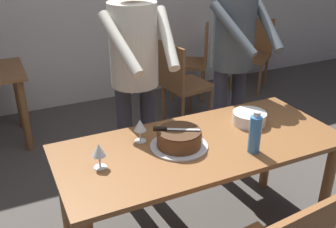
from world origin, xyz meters
The scene contains 12 objects.
main_dining_table centered at (0.00, 0.00, 0.64)m, with size 1.73×0.75×0.75m.
cake_on_platter centered at (-0.14, 0.01, 0.80)m, with size 0.34×0.34×0.11m.
cake_knife centered at (-0.21, 0.05, 0.87)m, with size 0.25×0.15×0.02m.
plate_stack centered at (0.41, 0.09, 0.79)m, with size 0.22×0.22×0.08m.
wine_glass_near centered at (-0.32, 0.18, 0.85)m, with size 0.08×0.08×0.14m.
wine_glass_far centered at (-0.62, 0.00, 0.85)m, with size 0.08×0.08×0.14m.
water_bottle centered at (0.22, -0.21, 0.86)m, with size 0.07×0.07×0.25m.
person_cutting_cake centered at (-0.19, 0.59, 1.08)m, with size 0.47×0.55×1.72m.
person_standing_beside centered at (0.61, 0.62, 1.08)m, with size 0.47×0.56×1.72m.
background_chair_0 centered at (2.06, 2.22, 0.49)m, with size 0.62×0.62×0.90m.
background_chair_1 centered at (0.70, 1.61, 0.49)m, with size 0.50×0.50×0.90m.
background_chair_3 centered at (1.21, 2.24, 0.49)m, with size 0.61×0.61×0.90m.
Camera 1 is at (-1.04, -1.73, 1.89)m, focal length 41.05 mm.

